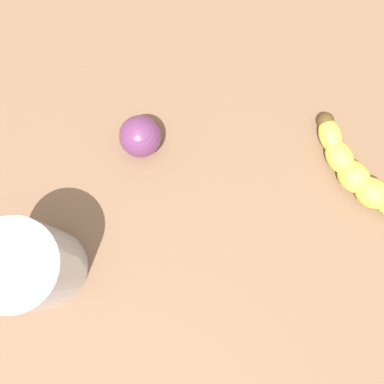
% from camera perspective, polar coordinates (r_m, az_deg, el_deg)
% --- Properties ---
extents(wooden_tabletop, '(1.20, 1.20, 0.03)m').
position_cam_1_polar(wooden_tabletop, '(0.61, 3.87, -0.90)').
color(wooden_tabletop, brown).
rests_on(wooden_tabletop, ground).
extents(banana, '(0.18, 0.10, 0.04)m').
position_cam_1_polar(banana, '(0.62, 20.69, 1.26)').
color(banana, '#DCD448').
rests_on(banana, wooden_tabletop).
extents(smoothie_glass, '(0.10, 0.10, 0.13)m').
position_cam_1_polar(smoothie_glass, '(0.55, -18.26, -8.65)').
color(smoothie_glass, silver).
rests_on(smoothie_glass, wooden_tabletop).
extents(plum_fruit, '(0.05, 0.05, 0.05)m').
position_cam_1_polar(plum_fruit, '(0.59, -5.90, 6.56)').
color(plum_fruit, '#6B3360').
rests_on(plum_fruit, wooden_tabletop).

